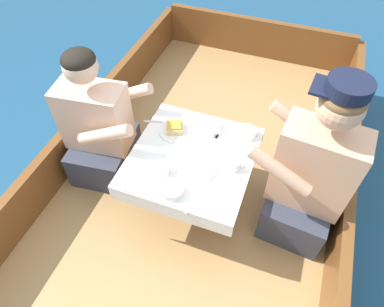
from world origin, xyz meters
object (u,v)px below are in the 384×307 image
(sandwich, at_px, (175,127))
(coffee_cup_starboard, at_px, (163,168))
(person_port, at_px, (99,130))
(person_starboard, at_px, (309,177))
(coffee_cup_port, at_px, (235,165))

(sandwich, bearing_deg, coffee_cup_starboard, -79.41)
(person_port, distance_m, sandwich, 0.49)
(person_port, height_order, sandwich, person_port)
(person_starboard, distance_m, coffee_cup_starboard, 0.78)
(sandwich, distance_m, coffee_cup_port, 0.44)
(person_port, bearing_deg, person_starboard, -6.11)
(coffee_cup_port, bearing_deg, coffee_cup_starboard, -156.92)
(coffee_cup_starboard, bearing_deg, coffee_cup_port, 23.08)
(person_port, height_order, coffee_cup_starboard, person_port)
(person_port, distance_m, coffee_cup_port, 0.89)
(coffee_cup_port, height_order, coffee_cup_starboard, coffee_cup_port)
(person_starboard, xyz_separation_m, coffee_cup_port, (-0.39, -0.08, 0.03))
(person_port, distance_m, coffee_cup_starboard, 0.58)
(sandwich, height_order, coffee_cup_port, coffee_cup_port)
(person_starboard, bearing_deg, person_port, 6.59)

